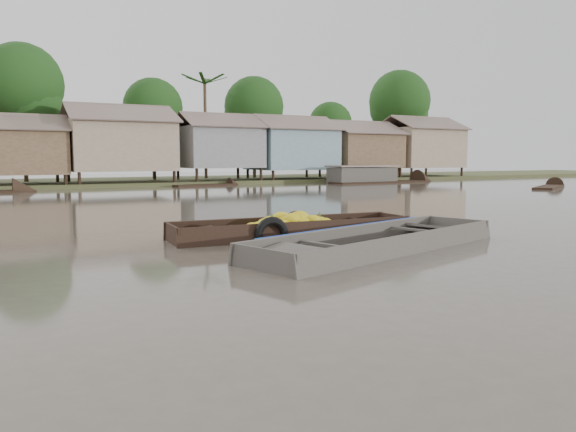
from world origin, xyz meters
TOP-DOWN VIEW (x-y plane):
  - ground at (0.00, 0.00)m, footprint 120.00×120.00m
  - riverbank at (3.03, 31.86)m, footprint 120.00×12.47m
  - banana_boat at (0.79, 3.00)m, footprint 6.03×1.86m
  - viewer_boat at (1.54, 0.50)m, footprint 6.86×3.55m
  - distant_boats at (12.65, 24.26)m, footprint 47.21×14.94m

SIDE VIEW (x-z plane):
  - ground at x=0.00m, z-range 0.00..0.00m
  - viewer_boat at x=1.54m, z-range -0.23..0.31m
  - banana_boat at x=0.79m, z-range -0.25..0.60m
  - distant_boats at x=12.65m, z-range -0.46..0.91m
  - riverbank at x=3.03m, z-range -2.04..8.18m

